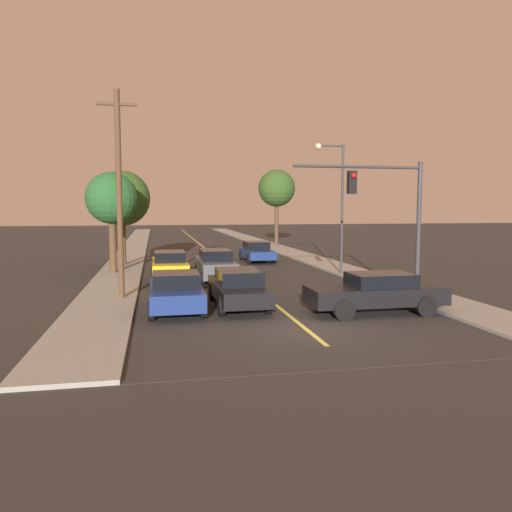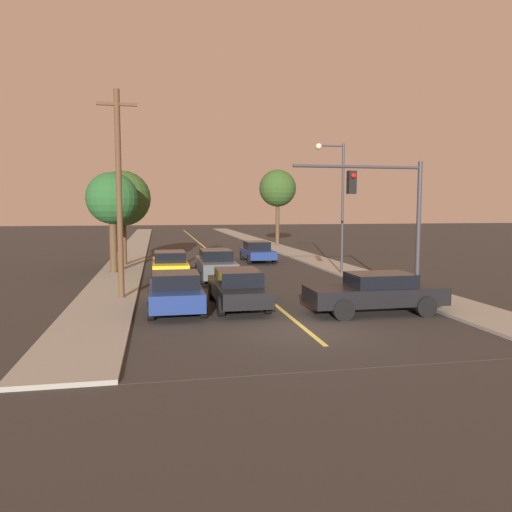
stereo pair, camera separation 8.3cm
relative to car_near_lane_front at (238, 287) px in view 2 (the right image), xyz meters
name	(u,v)px [view 2 (the right image)]	position (x,y,z in m)	size (l,w,h in m)	color
ground_plane	(305,330)	(1.54, -4.04, -0.78)	(200.00, 200.00, 0.00)	#2D2B28
road_surface	(203,246)	(1.54, 31.96, -0.78)	(10.99, 80.00, 0.01)	#2D2B28
sidewalk_left	(135,246)	(-5.21, 31.96, -0.72)	(2.50, 80.00, 0.12)	gray
sidewalk_right	(267,244)	(8.28, 31.96, -0.72)	(2.50, 80.00, 0.12)	gray
car_near_lane_front	(238,287)	(0.00, 0.00, 0.00)	(1.94, 5.09, 1.49)	black
car_near_lane_second	(216,265)	(0.00, 7.42, 0.06)	(1.90, 5.06, 1.66)	#474C51
car_outer_lane_front	(176,292)	(-2.42, -0.48, -0.01)	(2.03, 4.21, 1.50)	navy
car_outer_lane_second	(170,266)	(-2.42, 7.26, 0.06)	(1.90, 4.88, 1.63)	gold
car_far_oncoming	(257,251)	(4.01, 16.04, -0.03)	(1.97, 4.74, 1.47)	navy
car_crossing_right	(376,292)	(4.77, -2.21, 0.02)	(5.01, 2.01, 1.50)	black
traffic_signal_mast	(389,205)	(6.10, -0.36, 3.21)	(5.42, 0.42, 5.61)	#333338
streetlamp_right	(336,191)	(7.00, 8.06, 4.04)	(1.72, 0.36, 7.38)	#333338
utility_pole_left	(119,191)	(-4.56, 2.38, 3.78)	(1.60, 0.24, 8.55)	#513823
tree_left_near	(112,199)	(-5.57, 11.03, 3.60)	(2.99, 2.99, 5.82)	#4C3823
tree_left_far	(123,199)	(-5.22, 15.04, 3.70)	(3.63, 3.63, 6.20)	#4C3823
tree_right_near	(278,189)	(8.98, 30.27, 5.04)	(3.72, 3.72, 7.61)	#4C3823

